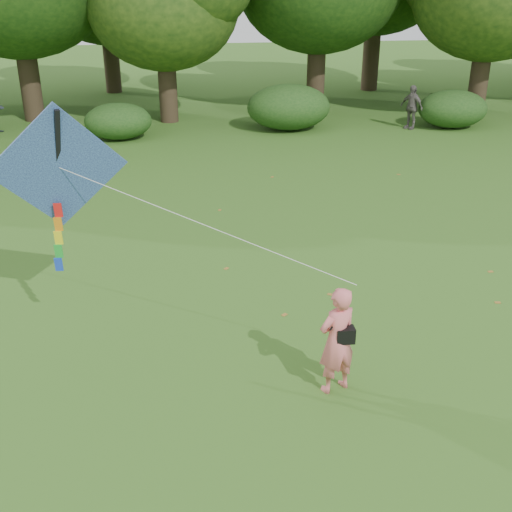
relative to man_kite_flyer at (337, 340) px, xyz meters
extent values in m
plane|color=#265114|center=(-0.72, 0.18, -0.94)|extent=(100.00, 100.00, 0.00)
imported|color=#EC6F72|center=(0.00, 0.00, 0.00)|extent=(0.81, 0.69, 1.89)
imported|color=#625B57|center=(7.44, 17.55, -0.03)|extent=(0.98, 1.13, 1.82)
cube|color=black|center=(0.12, -0.03, 0.11)|extent=(0.30, 0.20, 0.26)
cylinder|color=black|center=(0.00, -0.04, 0.48)|extent=(0.33, 0.14, 0.47)
cube|color=#276BAA|center=(-4.41, 2.21, 2.38)|extent=(2.28, 0.61, 2.29)
cube|color=black|center=(-4.41, 2.24, 2.38)|extent=(0.40, 0.69, 2.05)
cylinder|color=white|center=(-2.08, 1.08, 1.69)|extent=(4.67, 2.28, 1.39)
cube|color=red|center=(-4.51, 2.23, 1.60)|extent=(0.14, 0.06, 0.26)
cube|color=orange|center=(-4.54, 2.23, 1.34)|extent=(0.14, 0.06, 0.26)
cube|color=yellow|center=(-4.57, 2.23, 1.08)|extent=(0.14, 0.06, 0.26)
cube|color=green|center=(-4.60, 2.23, 0.82)|extent=(0.14, 0.06, 0.26)
cube|color=blue|center=(-4.63, 2.23, 0.56)|extent=(0.14, 0.06, 0.26)
cylinder|color=#3A2D1E|center=(-8.72, 21.18, 0.98)|extent=(0.88, 0.88, 3.85)
cylinder|color=#3A2D1E|center=(-2.72, 20.18, 0.63)|extent=(0.80, 0.80, 3.15)
ellipsoid|color=#1E3F11|center=(-2.72, 20.18, 3.97)|extent=(6.40, 6.40, 5.44)
cylinder|color=#3A2D1E|center=(4.28, 22.18, 0.89)|extent=(0.86, 0.86, 3.67)
cylinder|color=#3A2D1E|center=(11.28, 19.68, 0.77)|extent=(0.83, 0.83, 3.43)
cylinder|color=#3A2D1E|center=(-5.72, 27.68, 0.81)|extent=(0.84, 0.84, 3.50)
cylinder|color=#3A2D1E|center=(8.28, 26.68, 1.07)|extent=(0.90, 0.90, 4.02)
ellipsoid|color=#264919|center=(-4.72, 17.28, -0.23)|extent=(2.66, 2.09, 1.42)
ellipsoid|color=#264919|center=(2.28, 18.08, -0.01)|extent=(3.50, 2.75, 1.88)
ellipsoid|color=#264919|center=(9.28, 17.58, -0.16)|extent=(2.94, 2.31, 1.58)
cube|color=olive|center=(-1.42, 4.80, -0.94)|extent=(0.14, 0.14, 0.01)
cube|color=olive|center=(-1.29, 8.67, -0.94)|extent=(0.11, 0.14, 0.01)
cube|color=olive|center=(4.60, 3.90, -0.94)|extent=(0.13, 0.09, 0.01)
cube|color=olive|center=(0.69, 3.26, -0.94)|extent=(0.14, 0.13, 0.01)
cube|color=olive|center=(-0.42, 2.52, -0.94)|extent=(0.14, 0.14, 0.01)
cube|color=olive|center=(0.65, 11.55, -0.94)|extent=(0.14, 0.14, 0.01)
cube|color=olive|center=(4.08, 2.48, -0.94)|extent=(0.13, 0.10, 0.01)
cube|color=olive|center=(4.89, 11.32, -0.94)|extent=(0.14, 0.11, 0.01)
camera|label=1|loc=(-2.36, -8.56, 5.53)|focal=45.00mm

